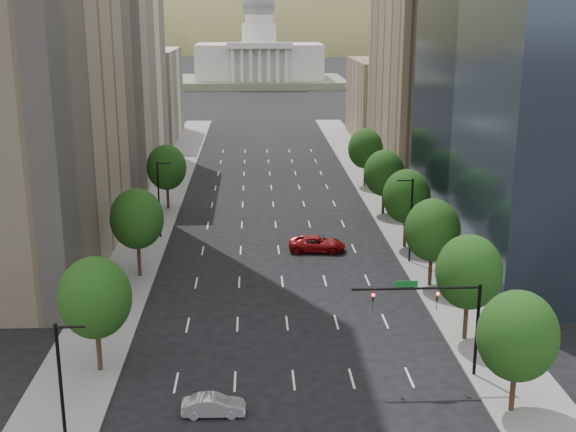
{
  "coord_description": "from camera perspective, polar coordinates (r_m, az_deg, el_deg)",
  "views": [
    {
      "loc": [
        -2.69,
        -17.56,
        25.29
      ],
      "look_at": [
        0.32,
        44.95,
        8.0
      ],
      "focal_mm": 46.16,
      "sensor_mm": 36.0,
      "label": 1
    }
  ],
  "objects": [
    {
      "name": "capitol",
      "position": [
        267.8,
        -2.23,
        11.86
      ],
      "size": [
        60.0,
        40.0,
        35.2
      ],
      "color": "#596647",
      "rests_on": "ground"
    },
    {
      "name": "tree_right_3",
      "position": [
        81.67,
        9.12,
        1.51
      ],
      "size": [
        5.2,
        5.2,
        8.89
      ],
      "color": "#382316",
      "rests_on": "ground"
    },
    {
      "name": "tree_left_1",
      "position": [
        73.07,
        -11.56,
        -0.21
      ],
      "size": [
        5.2,
        5.2,
        8.97
      ],
      "color": "#382316",
      "rests_on": "ground"
    },
    {
      "name": "streetlight_ln",
      "position": [
        85.73,
        -9.88,
        1.41
      ],
      "size": [
        1.7,
        0.2,
        9.0
      ],
      "color": "black",
      "rests_on": "ground"
    },
    {
      "name": "car_silver",
      "position": [
        49.71,
        -5.75,
        -14.32
      ],
      "size": [
        4.13,
        1.47,
        1.36
      ],
      "primitive_type": "imported",
      "rotation": [
        0.0,
        0.0,
        1.56
      ],
      "color": "#A2A2A7",
      "rests_on": "ground"
    },
    {
      "name": "tree_right_0",
      "position": [
        49.86,
        17.27,
        -8.82
      ],
      "size": [
        5.2,
        5.2,
        8.39
      ],
      "color": "#382316",
      "rests_on": "ground"
    },
    {
      "name": "tree_right_2",
      "position": [
        70.46,
        11.06,
        -1.08
      ],
      "size": [
        5.2,
        5.2,
        8.61
      ],
      "color": "#382316",
      "rests_on": "ground"
    },
    {
      "name": "sidewalk_left",
      "position": [
        82.55,
        -11.56,
        -2.67
      ],
      "size": [
        6.0,
        200.0,
        0.15
      ],
      "primitive_type": "cube",
      "color": "slate",
      "rests_on": "ground"
    },
    {
      "name": "traffic_signal",
      "position": [
        53.3,
        11.91,
        -7.08
      ],
      "size": [
        9.12,
        0.4,
        7.38
      ],
      "color": "black",
      "rests_on": "ground"
    },
    {
      "name": "tree_right_5",
      "position": [
        110.59,
        5.99,
        5.18
      ],
      "size": [
        5.2,
        5.2,
        8.75
      ],
      "color": "#382316",
      "rests_on": "ground"
    },
    {
      "name": "streetlight_ls",
      "position": [
        44.09,
        -16.97,
        -12.92
      ],
      "size": [
        1.7,
        0.2,
        9.0
      ],
      "color": "black",
      "rests_on": "ground"
    },
    {
      "name": "parking_tan_right",
      "position": [
        121.21,
        10.63,
        10.32
      ],
      "size": [
        14.0,
        30.0,
        30.0
      ],
      "primitive_type": "cube",
      "color": "#8C7759",
      "rests_on": "ground"
    },
    {
      "name": "streetlight_rn",
      "position": [
        77.09,
        9.42,
        -0.15
      ],
      "size": [
        1.7,
        0.2,
        9.0
      ],
      "color": "black",
      "rests_on": "ground"
    },
    {
      "name": "tree_right_1",
      "position": [
        59.4,
        13.76,
        -4.22
      ],
      "size": [
        5.2,
        5.2,
        8.75
      ],
      "color": "#382316",
      "rests_on": "ground"
    },
    {
      "name": "tree_left_2",
      "position": [
        98.2,
        -9.34,
        3.72
      ],
      "size": [
        5.2,
        5.2,
        8.68
      ],
      "color": "#382316",
      "rests_on": "ground"
    },
    {
      "name": "tree_left_0",
      "position": [
        54.46,
        -14.64,
        -6.11
      ],
      "size": [
        5.2,
        5.2,
        8.75
      ],
      "color": "#382316",
      "rests_on": "ground"
    },
    {
      "name": "filler_left",
      "position": [
        156.02,
        -11.11,
        9.17
      ],
      "size": [
        14.0,
        26.0,
        18.0
      ],
      "primitive_type": "cube",
      "color": "beige",
      "rests_on": "ground"
    },
    {
      "name": "tree_right_4",
      "position": [
        95.16,
        7.42,
        3.29
      ],
      "size": [
        5.2,
        5.2,
        8.46
      ],
      "color": "#382316",
      "rests_on": "ground"
    },
    {
      "name": "car_red_far",
      "position": [
        80.9,
        2.25,
        -2.14
      ],
      "size": [
        6.43,
        3.43,
        1.72
      ],
      "primitive_type": "imported",
      "rotation": [
        0.0,
        0.0,
        1.48
      ],
      "color": "maroon",
      "rests_on": "ground"
    },
    {
      "name": "foothills",
      "position": [
        621.29,
        0.71,
        9.62
      ],
      "size": [
        720.0,
        413.0,
        263.0
      ],
      "color": "brown",
      "rests_on": "ground"
    },
    {
      "name": "midrise_cream_left",
      "position": [
        122.85,
        -13.49,
        11.4
      ],
      "size": [
        14.0,
        30.0,
        35.0
      ],
      "primitive_type": "cube",
      "color": "beige",
      "rests_on": "ground"
    },
    {
      "name": "filler_right",
      "position": [
        154.06,
        7.7,
        8.86
      ],
      "size": [
        14.0,
        26.0,
        16.0
      ],
      "primitive_type": "cube",
      "color": "#8C7759",
      "rests_on": "ground"
    },
    {
      "name": "sidewalk_right",
      "position": [
        83.56,
        9.96,
        -2.36
      ],
      "size": [
        6.0,
        200.0,
        0.15
      ],
      "primitive_type": "cube",
      "color": "slate",
      "rests_on": "ground"
    }
  ]
}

